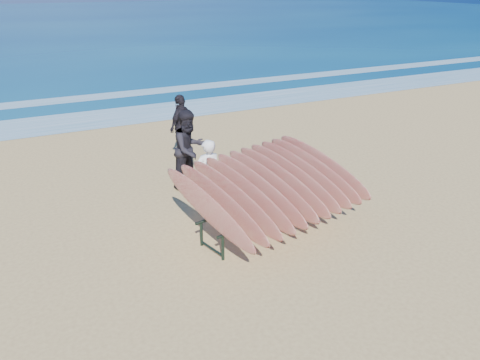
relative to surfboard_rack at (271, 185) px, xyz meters
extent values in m
plane|color=tan|center=(-0.45, -0.33, -0.93)|extent=(120.00, 120.00, 0.00)
plane|color=navy|center=(-0.45, 54.67, -0.92)|extent=(160.00, 160.00, 0.00)
plane|color=white|center=(-0.45, 9.67, -0.92)|extent=(160.00, 160.00, 0.00)
plane|color=white|center=(-0.45, 13.17, -0.92)|extent=(160.00, 160.00, 0.00)
cylinder|color=black|center=(-1.35, -0.69, -0.68)|extent=(0.06, 0.06, 0.50)
cylinder|color=black|center=(1.51, 0.06, -0.68)|extent=(0.06, 0.06, 0.50)
cylinder|color=black|center=(-1.51, -0.06, -0.68)|extent=(0.06, 0.06, 0.50)
cylinder|color=black|center=(1.35, 0.69, -0.68)|extent=(0.06, 0.06, 0.50)
cylinder|color=black|center=(0.08, -0.31, -0.43)|extent=(3.11, 0.86, 0.06)
cylinder|color=black|center=(-0.08, 0.31, -0.43)|extent=(3.11, 0.86, 0.06)
cylinder|color=black|center=(-1.43, -0.37, -0.85)|extent=(0.21, 0.64, 0.04)
cylinder|color=black|center=(1.43, 0.37, -0.85)|extent=(0.21, 0.64, 0.04)
ellipsoid|color=maroon|center=(-1.50, -0.39, 0.01)|extent=(0.74, 2.63, 1.17)
ellipsoid|color=maroon|center=(-1.20, -0.31, 0.01)|extent=(0.74, 2.63, 1.17)
ellipsoid|color=maroon|center=(-0.90, -0.23, 0.01)|extent=(0.74, 2.63, 1.17)
ellipsoid|color=maroon|center=(-0.60, -0.16, 0.01)|extent=(0.74, 2.63, 1.17)
ellipsoid|color=maroon|center=(-0.30, -0.08, 0.01)|extent=(0.74, 2.63, 1.17)
ellipsoid|color=maroon|center=(0.00, 0.00, 0.01)|extent=(0.74, 2.63, 1.17)
ellipsoid|color=maroon|center=(0.30, 0.08, 0.01)|extent=(0.74, 2.63, 1.17)
ellipsoid|color=maroon|center=(0.60, 0.16, 0.01)|extent=(0.74, 2.63, 1.17)
ellipsoid|color=maroon|center=(0.90, 0.23, 0.01)|extent=(0.74, 2.63, 1.17)
ellipsoid|color=maroon|center=(1.20, 0.31, 0.01)|extent=(0.74, 2.63, 1.17)
ellipsoid|color=maroon|center=(1.50, 0.39, 0.01)|extent=(0.74, 2.63, 1.17)
imported|color=white|center=(-0.80, 1.31, -0.13)|extent=(0.60, 0.42, 1.60)
imported|color=black|center=(-0.72, 2.66, 0.02)|extent=(1.12, 1.00, 1.89)
imported|color=black|center=(-0.18, 4.76, -0.05)|extent=(1.09, 0.97, 1.77)
camera|label=1|loc=(-4.20, -7.27, 3.75)|focal=35.00mm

